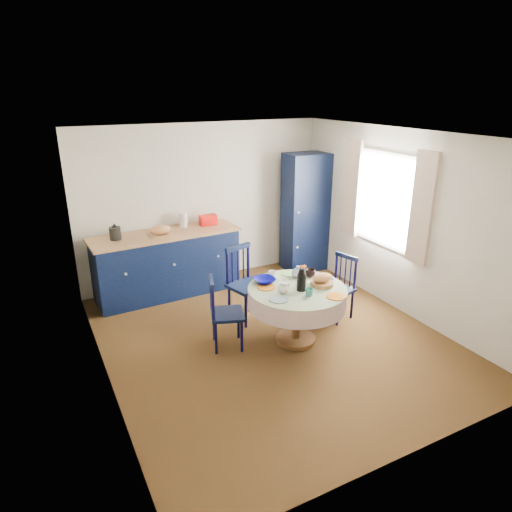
{
  "coord_description": "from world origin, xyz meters",
  "views": [
    {
      "loc": [
        -2.5,
        -4.4,
        3.0
      ],
      "look_at": [
        -0.12,
        0.2,
        1.07
      ],
      "focal_mm": 32.0,
      "sensor_mm": 36.0,
      "label": 1
    }
  ],
  "objects": [
    {
      "name": "floor",
      "position": [
        0.0,
        0.0,
        0.0
      ],
      "size": [
        4.5,
        4.5,
        0.0
      ],
      "primitive_type": "plane",
      "color": "black",
      "rests_on": "ground"
    },
    {
      "name": "mug_a",
      "position": [
        0.01,
        -0.23,
        0.77
      ],
      "size": [
        0.12,
        0.12,
        0.1
      ],
      "primitive_type": "imported",
      "color": "silver",
      "rests_on": "dining_table"
    },
    {
      "name": "wall_back",
      "position": [
        0.0,
        2.25,
        1.25
      ],
      "size": [
        4.0,
        0.02,
        2.5
      ],
      "primitive_type": "cube",
      "color": "silver",
      "rests_on": "floor"
    },
    {
      "name": "mug_d",
      "position": [
        0.11,
        0.21,
        0.77
      ],
      "size": [
        0.1,
        0.1,
        0.1
      ],
      "primitive_type": "imported",
      "color": "silver",
      "rests_on": "dining_table"
    },
    {
      "name": "pantry_cabinet",
      "position": [
        1.66,
        1.85,
        0.99
      ],
      "size": [
        0.72,
        0.54,
        1.99
      ],
      "rotation": [
        0.0,
        0.0,
        -0.06
      ],
      "color": "black",
      "rests_on": "floor"
    },
    {
      "name": "chair_right",
      "position": [
        1.08,
        0.09,
        0.45
      ],
      "size": [
        0.46,
        0.48,
        0.89
      ],
      "rotation": [
        0.0,
        0.0,
        -1.32
      ],
      "color": "black",
      "rests_on": "floor"
    },
    {
      "name": "wall_right",
      "position": [
        2.0,
        0.0,
        1.25
      ],
      "size": [
        0.02,
        4.5,
        2.5
      ],
      "primitive_type": "cube",
      "color": "silver",
      "rests_on": "floor"
    },
    {
      "name": "kitchen_counter",
      "position": [
        -0.76,
        1.9,
        0.5
      ],
      "size": [
        2.21,
        0.78,
        1.21
      ],
      "rotation": [
        0.0,
        0.0,
        0.05
      ],
      "color": "black",
      "rests_on": "floor"
    },
    {
      "name": "ceiling",
      "position": [
        0.0,
        0.0,
        2.5
      ],
      "size": [
        4.5,
        4.5,
        0.0
      ],
      "primitive_type": "plane",
      "rotation": [
        3.14,
        0.0,
        0.0
      ],
      "color": "white",
      "rests_on": "wall_back"
    },
    {
      "name": "chair_left",
      "position": [
        -0.61,
        0.11,
        0.46
      ],
      "size": [
        0.49,
        0.5,
        0.91
      ],
      "rotation": [
        0.0,
        0.0,
        1.25
      ],
      "color": "black",
      "rests_on": "floor"
    },
    {
      "name": "dining_table",
      "position": [
        0.24,
        -0.19,
        0.6
      ],
      "size": [
        1.2,
        1.2,
        1.0
      ],
      "color": "brown",
      "rests_on": "floor"
    },
    {
      "name": "cobalt_bowl",
      "position": [
        -0.04,
        0.13,
        0.75
      ],
      "size": [
        0.26,
        0.26,
        0.06
      ],
      "primitive_type": "imported",
      "color": "#03037E",
      "rests_on": "dining_table"
    },
    {
      "name": "mug_c",
      "position": [
        0.56,
        0.03,
        0.77
      ],
      "size": [
        0.13,
        0.13,
        0.1
      ],
      "primitive_type": "imported",
      "color": "black",
      "rests_on": "dining_table"
    },
    {
      "name": "window",
      "position": [
        1.95,
        0.3,
        1.52
      ],
      "size": [
        0.1,
        1.74,
        1.45
      ],
      "color": "white",
      "rests_on": "wall_right"
    },
    {
      "name": "chair_far",
      "position": [
        -0.05,
        0.66,
        0.51
      ],
      "size": [
        0.55,
        0.53,
        1.01
      ],
      "rotation": [
        0.0,
        0.0,
        0.26
      ],
      "color": "black",
      "rests_on": "floor"
    },
    {
      "name": "wall_left",
      "position": [
        -2.0,
        0.0,
        1.25
      ],
      "size": [
        0.02,
        4.5,
        2.5
      ],
      "primitive_type": "cube",
      "color": "silver",
      "rests_on": "floor"
    },
    {
      "name": "mug_b",
      "position": [
        0.23,
        -0.44,
        0.77
      ],
      "size": [
        0.1,
        0.1,
        0.09
      ],
      "primitive_type": "imported",
      "color": "#29746C",
      "rests_on": "dining_table"
    }
  ]
}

